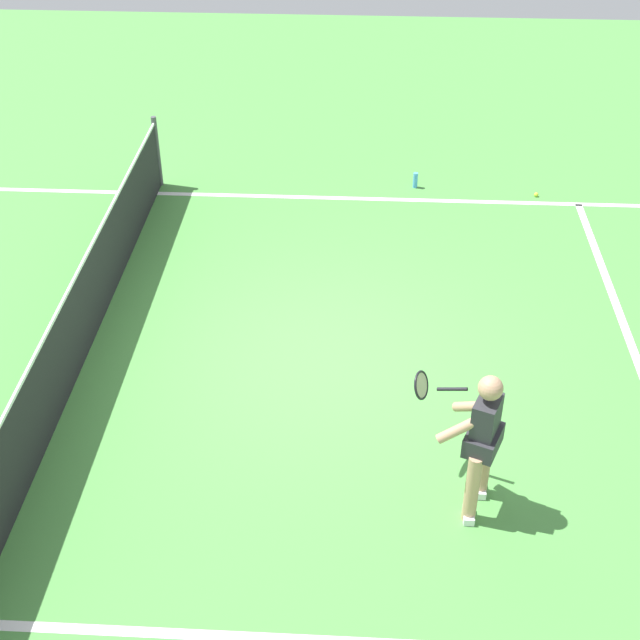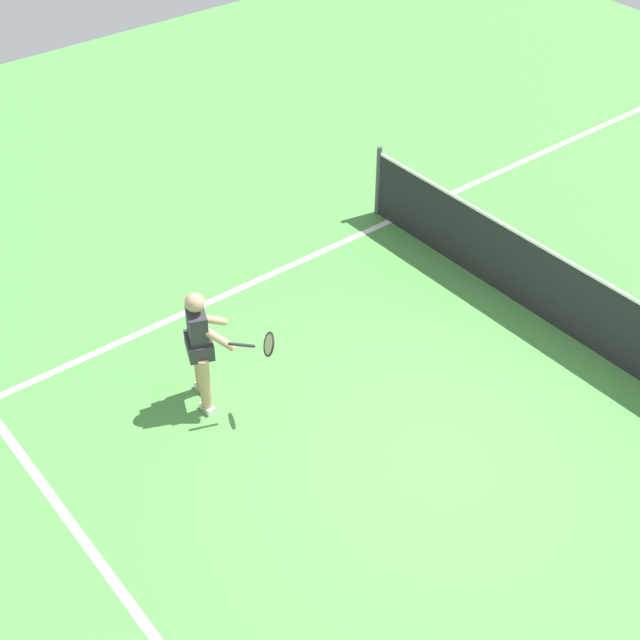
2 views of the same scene
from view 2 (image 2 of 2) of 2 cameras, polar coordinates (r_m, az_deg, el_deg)
name	(u,v)px [view 2 (image 2 of 2)]	position (r m, az deg, el deg)	size (l,w,h in m)	color
ground_plane	(435,452)	(10.40, 7.05, -8.04)	(25.76, 25.76, 0.00)	#4C9342
service_line_marking	(150,631)	(9.08, -10.36, -18.24)	(7.65, 0.10, 0.01)	white
sideline_left_marking	(238,289)	(12.62, -5.03, 1.90)	(0.10, 17.82, 0.01)	white
court_net	(603,319)	(11.74, 16.94, 0.07)	(8.33, 0.08, 1.11)	#4C4C51
tennis_player	(202,345)	(10.43, -7.24, -1.50)	(1.01, 0.85, 1.55)	tan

